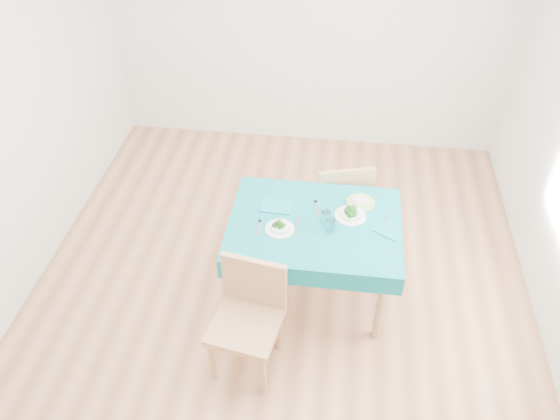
# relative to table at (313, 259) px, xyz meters

# --- Properties ---
(room_shell) EXTENTS (4.02, 4.52, 2.73)m
(room_shell) POSITION_rel_table_xyz_m (-0.25, 0.00, 0.97)
(room_shell) COLOR #975F3F
(room_shell) RESTS_ON ground
(table) EXTENTS (1.23, 0.94, 0.76)m
(table) POSITION_rel_table_xyz_m (0.00, 0.00, 0.00)
(table) COLOR #0A656D
(table) RESTS_ON ground
(chair_near) EXTENTS (0.52, 0.56, 1.12)m
(chair_near) POSITION_rel_table_xyz_m (-0.39, -0.71, 0.18)
(chair_near) COLOR #A6774E
(chair_near) RESTS_ON ground
(chair_far) EXTENTS (0.58, 0.61, 1.14)m
(chair_far) POSITION_rel_table_xyz_m (0.15, 0.74, 0.19)
(chair_far) COLOR #A6774E
(chair_far) RESTS_ON ground
(bowl_near) EXTENTS (0.21, 0.21, 0.06)m
(bowl_near) POSITION_rel_table_xyz_m (-0.24, -0.11, 0.41)
(bowl_near) COLOR white
(bowl_near) RESTS_ON table
(bowl_far) EXTENTS (0.23, 0.23, 0.07)m
(bowl_far) POSITION_rel_table_xyz_m (0.25, 0.10, 0.41)
(bowl_far) COLOR white
(bowl_far) RESTS_ON table
(fork_near) EXTENTS (0.04, 0.16, 0.00)m
(fork_near) POSITION_rel_table_xyz_m (-0.39, -0.11, 0.38)
(fork_near) COLOR silver
(fork_near) RESTS_ON table
(knife_near) EXTENTS (0.03, 0.22, 0.00)m
(knife_near) POSITION_rel_table_xyz_m (-0.12, -0.06, 0.38)
(knife_near) COLOR silver
(knife_near) RESTS_ON table
(fork_far) EXTENTS (0.05, 0.18, 0.00)m
(fork_far) POSITION_rel_table_xyz_m (-0.00, 0.16, 0.38)
(fork_far) COLOR silver
(fork_far) RESTS_ON table
(knife_far) EXTENTS (0.07, 0.19, 0.00)m
(knife_far) POSITION_rel_table_xyz_m (0.50, 0.06, 0.38)
(knife_far) COLOR silver
(knife_far) RESTS_ON table
(napkin_near) EXTENTS (0.23, 0.16, 0.01)m
(napkin_near) POSITION_rel_table_xyz_m (-0.30, 0.13, 0.39)
(napkin_near) COLOR #0E7279
(napkin_near) RESTS_ON table
(napkin_far) EXTENTS (0.22, 0.20, 0.01)m
(napkin_far) POSITION_rel_table_xyz_m (0.52, -0.03, 0.38)
(napkin_far) COLOR #0E7279
(napkin_far) RESTS_ON table
(tumbler_center) EXTENTS (0.07, 0.07, 0.09)m
(tumbler_center) POSITION_rel_table_xyz_m (0.07, 0.02, 0.43)
(tumbler_center) COLOR white
(tumbler_center) RESTS_ON table
(tumbler_side) EXTENTS (0.07, 0.07, 0.09)m
(tumbler_side) POSITION_rel_table_xyz_m (0.11, -0.06, 0.43)
(tumbler_side) COLOR white
(tumbler_side) RESTS_ON table
(side_plate) EXTENTS (0.21, 0.21, 0.01)m
(side_plate) POSITION_rel_table_xyz_m (0.32, 0.26, 0.38)
(side_plate) COLOR #98BD5C
(side_plate) RESTS_ON table
(bread_slice) EXTENTS (0.14, 0.14, 0.02)m
(bread_slice) POSITION_rel_table_xyz_m (0.32, 0.26, 0.40)
(bread_slice) COLOR beige
(bread_slice) RESTS_ON side_plate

